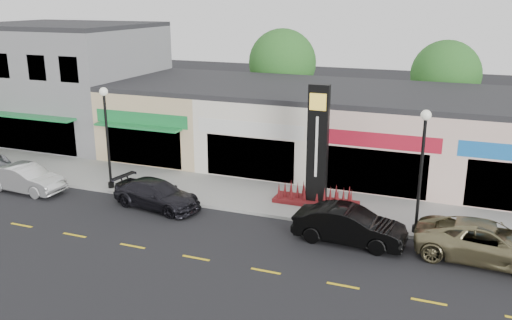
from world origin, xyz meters
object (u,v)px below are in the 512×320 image
object	(u,v)px
lamp_east_near	(422,160)
car_black_conv	(349,225)
car_white_van	(26,179)
pylon_sign	(317,163)
car_gold_suv	(488,242)
lamp_west_near	(107,128)
car_dark_sedan	(157,194)

from	to	relation	value
lamp_east_near	car_black_conv	xyz separation A→B (m)	(-2.59, -1.81, -2.70)
lamp_east_near	car_white_van	world-z (taller)	lamp_east_near
lamp_east_near	pylon_sign	xyz separation A→B (m)	(-5.00, 1.70, -1.20)
car_gold_suv	lamp_west_near	bearing A→B (deg)	88.59
car_dark_sedan	car_gold_suv	bearing A→B (deg)	-81.10
pylon_sign	lamp_east_near	bearing A→B (deg)	-18.75
pylon_sign	car_dark_sedan	xyz separation A→B (m)	(-7.35, -2.97, -1.59)
pylon_sign	car_gold_suv	xyz separation A→B (m)	(7.86, -3.12, -1.50)
car_dark_sedan	car_black_conv	world-z (taller)	car_black_conv
car_black_conv	car_white_van	bearing A→B (deg)	92.68
car_white_van	car_gold_suv	world-z (taller)	car_gold_suv
lamp_west_near	car_dark_sedan	bearing A→B (deg)	-19.25
lamp_east_near	car_dark_sedan	bearing A→B (deg)	-174.10
car_dark_sedan	car_black_conv	bearing A→B (deg)	-83.67
car_black_conv	lamp_east_near	bearing A→B (deg)	-52.41
lamp_east_near	car_white_van	size ratio (longest dim) A/B	1.23
lamp_east_near	car_white_van	xyz separation A→B (m)	(-20.13, -1.84, -2.74)
pylon_sign	car_gold_suv	world-z (taller)	pylon_sign
pylon_sign	car_dark_sedan	bearing A→B (deg)	-157.96
pylon_sign	lamp_west_near	bearing A→B (deg)	-171.23
pylon_sign	car_white_van	xyz separation A→B (m)	(-15.13, -3.54, -1.54)
lamp_west_near	car_black_conv	bearing A→B (deg)	-7.68
pylon_sign	car_black_conv	world-z (taller)	pylon_sign
lamp_east_near	lamp_west_near	bearing A→B (deg)	180.00
car_white_van	car_black_conv	xyz separation A→B (m)	(17.55, 0.03, 0.05)
car_dark_sedan	car_gold_suv	world-z (taller)	car_gold_suv
lamp_west_near	car_gold_suv	world-z (taller)	lamp_west_near
car_white_van	lamp_west_near	bearing A→B (deg)	-63.96
car_black_conv	pylon_sign	bearing A→B (deg)	37.14
car_dark_sedan	car_gold_suv	size ratio (longest dim) A/B	0.85
car_white_van	car_black_conv	distance (m)	17.55
car_white_van	car_gold_suv	size ratio (longest dim) A/B	0.80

